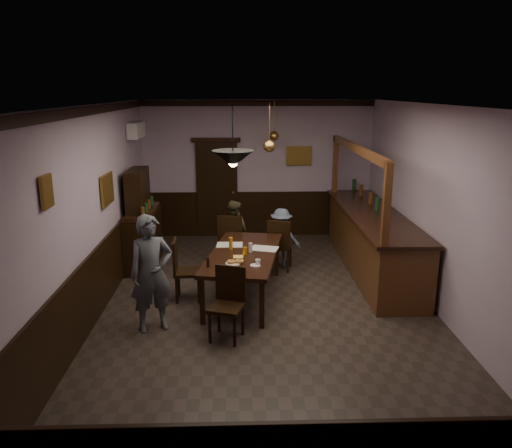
{
  "coord_description": "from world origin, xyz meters",
  "views": [
    {
      "loc": [
        -0.39,
        -6.91,
        3.21
      ],
      "look_at": [
        -0.14,
        0.69,
        1.15
      ],
      "focal_mm": 35.0,
      "sensor_mm": 36.0,
      "label": 1
    }
  ],
  "objects_px": {
    "coffee_cup": "(258,262)",
    "pendant_brass_mid": "(269,146)",
    "person_seated_right": "(281,237)",
    "pendant_iron": "(233,159)",
    "person_seated_left": "(234,232)",
    "sideboard": "(142,228)",
    "dining_table": "(244,256)",
    "bar_counter": "(372,239)",
    "chair_near": "(228,300)",
    "pendant_brass_far": "(274,136)",
    "chair_far_left": "(231,239)",
    "person_standing": "(152,273)",
    "chair_side": "(183,267)",
    "soda_can": "(245,251)",
    "chair_far_right": "(280,243)"
  },
  "relations": [
    {
      "from": "chair_far_right",
      "to": "sideboard",
      "type": "distance_m",
      "value": 2.56
    },
    {
      "from": "bar_counter",
      "to": "person_standing",
      "type": "bearing_deg",
      "value": -148.2
    },
    {
      "from": "dining_table",
      "to": "person_standing",
      "type": "bearing_deg",
      "value": -139.94
    },
    {
      "from": "person_seated_left",
      "to": "sideboard",
      "type": "distance_m",
      "value": 1.7
    },
    {
      "from": "person_seated_right",
      "to": "soda_can",
      "type": "relative_size",
      "value": 9.14
    },
    {
      "from": "chair_side",
      "to": "pendant_brass_mid",
      "type": "height_order",
      "value": "pendant_brass_mid"
    },
    {
      "from": "person_seated_right",
      "to": "sideboard",
      "type": "distance_m",
      "value": 2.59
    },
    {
      "from": "sideboard",
      "to": "pendant_iron",
      "type": "xyz_separation_m",
      "value": [
        1.73,
        -2.34,
        1.59
      ]
    },
    {
      "from": "chair_far_right",
      "to": "person_standing",
      "type": "relative_size",
      "value": 0.6
    },
    {
      "from": "coffee_cup",
      "to": "pendant_brass_mid",
      "type": "bearing_deg",
      "value": 90.59
    },
    {
      "from": "chair_near",
      "to": "pendant_brass_mid",
      "type": "relative_size",
      "value": 1.19
    },
    {
      "from": "chair_side",
      "to": "sideboard",
      "type": "distance_m",
      "value": 1.86
    },
    {
      "from": "person_seated_right",
      "to": "pendant_iron",
      "type": "xyz_separation_m",
      "value": [
        -0.85,
        -2.24,
        1.77
      ]
    },
    {
      "from": "person_seated_left",
      "to": "bar_counter",
      "type": "height_order",
      "value": "bar_counter"
    },
    {
      "from": "chair_far_right",
      "to": "chair_side",
      "type": "bearing_deg",
      "value": 51.03
    },
    {
      "from": "chair_side",
      "to": "coffee_cup",
      "type": "bearing_deg",
      "value": -117.21
    },
    {
      "from": "coffee_cup",
      "to": "pendant_brass_mid",
      "type": "distance_m",
      "value": 2.11
    },
    {
      "from": "sideboard",
      "to": "person_seated_right",
      "type": "bearing_deg",
      "value": -2.3
    },
    {
      "from": "person_seated_right",
      "to": "chair_far_left",
      "type": "bearing_deg",
      "value": 23.31
    },
    {
      "from": "pendant_iron",
      "to": "bar_counter",
      "type": "bearing_deg",
      "value": 38.4
    },
    {
      "from": "person_seated_left",
      "to": "coffee_cup",
      "type": "xyz_separation_m",
      "value": [
        0.38,
        -2.2,
        0.19
      ]
    },
    {
      "from": "chair_far_right",
      "to": "pendant_iron",
      "type": "height_order",
      "value": "pendant_iron"
    },
    {
      "from": "chair_far_right",
      "to": "person_seated_right",
      "type": "bearing_deg",
      "value": -87.32
    },
    {
      "from": "chair_near",
      "to": "pendant_iron",
      "type": "bearing_deg",
      "value": 99.35
    },
    {
      "from": "soda_can",
      "to": "bar_counter",
      "type": "height_order",
      "value": "bar_counter"
    },
    {
      "from": "soda_can",
      "to": "sideboard",
      "type": "height_order",
      "value": "sideboard"
    },
    {
      "from": "bar_counter",
      "to": "pendant_iron",
      "type": "height_order",
      "value": "pendant_iron"
    },
    {
      "from": "chair_near",
      "to": "coffee_cup",
      "type": "xyz_separation_m",
      "value": [
        0.42,
        0.71,
        0.27
      ]
    },
    {
      "from": "soda_can",
      "to": "pendant_brass_far",
      "type": "height_order",
      "value": "pendant_brass_far"
    },
    {
      "from": "chair_near",
      "to": "chair_side",
      "type": "relative_size",
      "value": 0.99
    },
    {
      "from": "chair_side",
      "to": "sideboard",
      "type": "height_order",
      "value": "sideboard"
    },
    {
      "from": "pendant_iron",
      "to": "chair_side",
      "type": "bearing_deg",
      "value": 137.94
    },
    {
      "from": "coffee_cup",
      "to": "pendant_brass_far",
      "type": "relative_size",
      "value": 0.1
    },
    {
      "from": "chair_far_right",
      "to": "dining_table",
      "type": "bearing_deg",
      "value": 74.45
    },
    {
      "from": "dining_table",
      "to": "person_seated_left",
      "type": "bearing_deg",
      "value": 96.28
    },
    {
      "from": "coffee_cup",
      "to": "pendant_iron",
      "type": "relative_size",
      "value": 0.1
    },
    {
      "from": "chair_far_right",
      "to": "person_seated_left",
      "type": "height_order",
      "value": "person_seated_left"
    },
    {
      "from": "dining_table",
      "to": "pendant_iron",
      "type": "xyz_separation_m",
      "value": [
        -0.14,
        -0.79,
        1.63
      ]
    },
    {
      "from": "dining_table",
      "to": "chair_side",
      "type": "xyz_separation_m",
      "value": [
        -0.95,
        -0.05,
        -0.15
      ]
    },
    {
      "from": "chair_far_right",
      "to": "sideboard",
      "type": "xyz_separation_m",
      "value": [
        -2.53,
        0.38,
        0.2
      ]
    },
    {
      "from": "coffee_cup",
      "to": "pendant_brass_far",
      "type": "bearing_deg",
      "value": 92.3
    },
    {
      "from": "person_seated_left",
      "to": "person_seated_right",
      "type": "bearing_deg",
      "value": -164.34
    },
    {
      "from": "sideboard",
      "to": "pendant_iron",
      "type": "distance_m",
      "value": 3.32
    },
    {
      "from": "chair_near",
      "to": "person_seated_right",
      "type": "relative_size",
      "value": 0.88
    },
    {
      "from": "pendant_iron",
      "to": "pendant_brass_mid",
      "type": "height_order",
      "value": "same"
    },
    {
      "from": "person_standing",
      "to": "sideboard",
      "type": "relative_size",
      "value": 0.89
    },
    {
      "from": "chair_near",
      "to": "pendant_brass_far",
      "type": "xyz_separation_m",
      "value": [
        0.86,
        4.01,
        1.77
      ]
    },
    {
      "from": "sideboard",
      "to": "pendant_brass_mid",
      "type": "distance_m",
      "value": 2.88
    },
    {
      "from": "coffee_cup",
      "to": "chair_side",
      "type": "bearing_deg",
      "value": 164.77
    },
    {
      "from": "person_seated_left",
      "to": "coffee_cup",
      "type": "bearing_deg",
      "value": 125.33
    }
  ]
}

